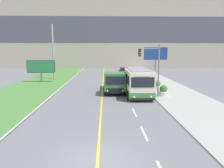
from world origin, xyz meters
name	(u,v)px	position (x,y,z in m)	size (l,w,h in m)	color
ground_plane	(98,160)	(0.00, 0.00, 0.00)	(300.00, 300.00, 0.00)	slate
lane_marking_centre	(106,139)	(0.38, 2.37, 0.00)	(2.88, 140.00, 0.01)	gold
apartment_block_background	(104,33)	(0.00, 55.71, 10.10)	(80.00, 8.04, 20.21)	#A89E8E
city_bus	(138,83)	(3.96, 13.71, 1.53)	(2.69, 5.64, 3.03)	beige
dump_truck	(114,83)	(1.43, 15.87, 1.27)	(2.47, 7.12, 2.53)	black
car_distant	(124,71)	(4.21, 35.97, 0.69)	(1.80, 4.30, 1.45)	#2D4784
utility_pole_far	(53,52)	(-8.64, 28.81, 4.77)	(1.80, 0.28, 9.44)	#9E9E99
traffic_light_mast	(153,64)	(5.39, 13.43, 3.59)	(2.28, 0.32, 5.62)	slate
billboard_large	(156,54)	(10.80, 35.59, 4.18)	(4.84, 0.24, 5.63)	#59595B
billboard_small	(41,67)	(-9.79, 25.18, 2.41)	(4.41, 0.24, 3.49)	#59595B
planter_round_near	(163,91)	(6.76, 13.83, 0.61)	(1.07, 1.07, 1.21)	silver
planter_round_second	(157,86)	(6.93, 17.50, 0.60)	(1.06, 1.06, 1.20)	silver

